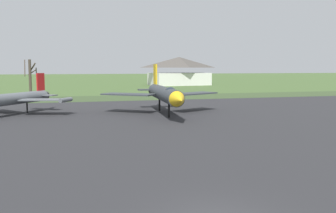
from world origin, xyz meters
TOP-DOWN VIEW (x-y plane):
  - asphalt_apron at (0.00, 17.63)m, footprint 92.90×58.75m
  - grass_verge_strip at (0.00, 53.00)m, footprint 152.90×12.00m
  - jet_fighter_front_right at (6.03, 28.81)m, footprint 13.92×17.04m
  - jet_fighter_rear_center at (-10.32, 32.28)m, footprint 11.08×12.33m
  - bare_tree_center at (-10.11, 60.01)m, footprint 2.15×2.28m
  - visitor_building at (29.11, 96.67)m, footprint 18.50×12.45m

SIDE VIEW (x-z plane):
  - asphalt_apron at x=0.00m, z-range 0.00..0.05m
  - grass_verge_strip at x=0.00m, z-range 0.00..0.06m
  - jet_fighter_rear_center at x=-10.32m, z-range -0.42..4.16m
  - jet_fighter_front_right at x=6.03m, z-range -0.47..5.19m
  - bare_tree_center at x=-10.11m, z-range 0.29..6.95m
  - visitor_building at x=29.11m, z-range 0.06..8.41m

